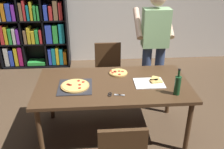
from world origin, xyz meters
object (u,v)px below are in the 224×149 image
(dining_table, at_px, (113,88))
(pepperoni_pizza_on_tray, at_px, (75,86))
(person_serving_pizza, at_px, (154,43))
(wine_bottle, at_px, (178,85))
(second_pizza_plain, at_px, (118,73))
(bookshelf, at_px, (33,24))
(kitchen_scissors, at_px, (113,95))
(chair_far_side, at_px, (108,68))

(dining_table, relative_size, pepperoni_pizza_on_tray, 4.69)
(person_serving_pizza, height_order, pepperoni_pizza_on_tray, person_serving_pizza)
(wine_bottle, relative_size, second_pizza_plain, 1.30)
(bookshelf, xyz_separation_m, wine_bottle, (2.13, -2.68, -0.02))
(dining_table, height_order, kitchen_scissors, kitchen_scissors)
(person_serving_pizza, distance_m, wine_bottle, 1.07)
(wine_bottle, bearing_deg, bookshelf, 128.56)
(dining_table, relative_size, chair_far_side, 2.08)
(chair_far_side, xyz_separation_m, pepperoni_pizza_on_tray, (-0.46, -1.04, 0.25))
(pepperoni_pizza_on_tray, height_order, wine_bottle, wine_bottle)
(kitchen_scissors, distance_m, second_pizza_plain, 0.56)
(wine_bottle, xyz_separation_m, kitchen_scissors, (-0.72, 0.03, -0.11))
(dining_table, xyz_separation_m, person_serving_pizza, (0.67, 0.76, 0.31))
(dining_table, distance_m, pepperoni_pizza_on_tray, 0.47)
(dining_table, xyz_separation_m, chair_far_side, (0.00, 0.98, -0.17))
(chair_far_side, relative_size, bookshelf, 0.46)
(kitchen_scissors, bearing_deg, second_pizza_plain, 78.72)
(wine_bottle, bearing_deg, chair_far_side, 118.58)
(person_serving_pizza, bearing_deg, chair_far_side, 161.81)
(chair_far_side, bearing_deg, wine_bottle, -61.42)
(dining_table, distance_m, person_serving_pizza, 1.06)
(chair_far_side, height_order, pepperoni_pizza_on_tray, chair_far_side)
(person_serving_pizza, distance_m, second_pizza_plain, 0.79)
(dining_table, distance_m, chair_far_side, 0.99)
(pepperoni_pizza_on_tray, bearing_deg, chair_far_side, 66.30)
(person_serving_pizza, xyz_separation_m, kitchen_scissors, (-0.69, -1.03, -0.24))
(chair_far_side, xyz_separation_m, bookshelf, (-1.43, 1.39, 0.38))
(chair_far_side, distance_m, bookshelf, 2.03)
(chair_far_side, bearing_deg, kitchen_scissors, -90.76)
(person_serving_pizza, xyz_separation_m, wine_bottle, (0.03, -1.06, -0.13))
(person_serving_pizza, relative_size, wine_bottle, 5.54)
(chair_far_side, distance_m, pepperoni_pizza_on_tray, 1.16)
(dining_table, xyz_separation_m, wine_bottle, (0.70, -0.31, 0.18))
(pepperoni_pizza_on_tray, distance_m, second_pizza_plain, 0.64)
(dining_table, distance_m, kitchen_scissors, 0.28)
(dining_table, xyz_separation_m, pepperoni_pizza_on_tray, (-0.46, -0.06, 0.08))
(pepperoni_pizza_on_tray, xyz_separation_m, second_pizza_plain, (0.55, 0.34, -0.00))
(chair_far_side, distance_m, wine_bottle, 1.51)
(bookshelf, xyz_separation_m, person_serving_pizza, (2.10, -1.61, 0.11))
(bookshelf, height_order, pepperoni_pizza_on_tray, bookshelf)
(chair_far_side, height_order, kitchen_scissors, chair_far_side)
(pepperoni_pizza_on_tray, bearing_deg, dining_table, 7.62)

